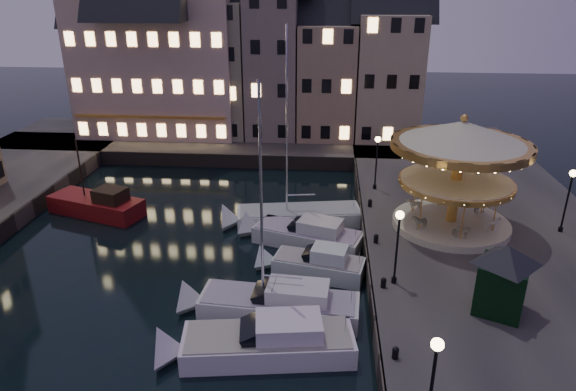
# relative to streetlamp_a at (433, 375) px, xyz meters

# --- Properties ---
(ground) EXTENTS (160.00, 160.00, 0.00)m
(ground) POSITION_rel_streetlamp_a_xyz_m (-7.20, 9.00, -4.02)
(ground) COLOR black
(ground) RESTS_ON ground
(quay_east) EXTENTS (16.00, 56.00, 1.30)m
(quay_east) POSITION_rel_streetlamp_a_xyz_m (6.80, 15.00, -3.37)
(quay_east) COLOR #474442
(quay_east) RESTS_ON ground
(quay_north) EXTENTS (44.00, 12.00, 1.30)m
(quay_north) POSITION_rel_streetlamp_a_xyz_m (-15.20, 37.00, -3.37)
(quay_north) COLOR #474442
(quay_north) RESTS_ON ground
(quaywall_e) EXTENTS (0.15, 44.00, 1.30)m
(quaywall_e) POSITION_rel_streetlamp_a_xyz_m (-1.20, 15.00, -3.37)
(quaywall_e) COLOR #47423A
(quaywall_e) RESTS_ON ground
(quaywall_n) EXTENTS (48.00, 0.15, 1.30)m
(quaywall_n) POSITION_rel_streetlamp_a_xyz_m (-13.20, 31.00, -3.37)
(quaywall_n) COLOR #47423A
(quaywall_n) RESTS_ON ground
(streetlamp_a) EXTENTS (0.44, 0.44, 4.17)m
(streetlamp_a) POSITION_rel_streetlamp_a_xyz_m (0.00, 0.00, 0.00)
(streetlamp_a) COLOR black
(streetlamp_a) RESTS_ON quay_east
(streetlamp_b) EXTENTS (0.44, 0.44, 4.17)m
(streetlamp_b) POSITION_rel_streetlamp_a_xyz_m (0.00, 10.00, 0.00)
(streetlamp_b) COLOR black
(streetlamp_b) RESTS_ON quay_east
(streetlamp_c) EXTENTS (0.44, 0.44, 4.17)m
(streetlamp_c) POSITION_rel_streetlamp_a_xyz_m (0.00, 23.50, 0.00)
(streetlamp_c) COLOR black
(streetlamp_c) RESTS_ON quay_east
(streetlamp_d) EXTENTS (0.44, 0.44, 4.17)m
(streetlamp_d) POSITION_rel_streetlamp_a_xyz_m (11.30, 17.00, 0.00)
(streetlamp_d) COLOR black
(streetlamp_d) RESTS_ON quay_east
(bollard_a) EXTENTS (0.30, 0.30, 0.57)m
(bollard_a) POSITION_rel_streetlamp_a_xyz_m (-0.60, 4.00, -2.41)
(bollard_a) COLOR black
(bollard_a) RESTS_ON quay_east
(bollard_b) EXTENTS (0.30, 0.30, 0.57)m
(bollard_b) POSITION_rel_streetlamp_a_xyz_m (-0.60, 9.50, -2.41)
(bollard_b) COLOR black
(bollard_b) RESTS_ON quay_east
(bollard_c) EXTENTS (0.30, 0.30, 0.57)m
(bollard_c) POSITION_rel_streetlamp_a_xyz_m (-0.60, 14.50, -2.41)
(bollard_c) COLOR black
(bollard_c) RESTS_ON quay_east
(bollard_d) EXTENTS (0.30, 0.30, 0.57)m
(bollard_d) POSITION_rel_streetlamp_a_xyz_m (-0.60, 20.00, -2.41)
(bollard_d) COLOR black
(bollard_d) RESTS_ON quay_east
(townhouse_na) EXTENTS (5.50, 8.00, 12.80)m
(townhouse_na) POSITION_rel_streetlamp_a_xyz_m (-26.70, 39.00, 3.76)
(townhouse_na) COLOR gray
(townhouse_na) RESTS_ON quay_north
(townhouse_nb) EXTENTS (6.16, 8.00, 13.80)m
(townhouse_nb) POSITION_rel_streetlamp_a_xyz_m (-21.25, 39.00, 4.26)
(townhouse_nb) COLOR gray
(townhouse_nb) RESTS_ON quay_north
(townhouse_nc) EXTENTS (6.82, 8.00, 14.80)m
(townhouse_nc) POSITION_rel_streetlamp_a_xyz_m (-15.20, 39.00, 4.76)
(townhouse_nc) COLOR gray
(townhouse_nc) RESTS_ON quay_north
(townhouse_nd) EXTENTS (5.50, 8.00, 15.80)m
(townhouse_nd) POSITION_rel_streetlamp_a_xyz_m (-9.45, 39.00, 5.26)
(townhouse_nd) COLOR gray
(townhouse_nd) RESTS_ON quay_north
(townhouse_ne) EXTENTS (6.16, 8.00, 12.80)m
(townhouse_ne) POSITION_rel_streetlamp_a_xyz_m (-4.00, 39.00, 3.76)
(townhouse_ne) COLOR #9D8469
(townhouse_ne) RESTS_ON quay_north
(townhouse_nf) EXTENTS (6.82, 8.00, 13.80)m
(townhouse_nf) POSITION_rel_streetlamp_a_xyz_m (2.05, 39.00, 4.26)
(townhouse_nf) COLOR tan
(townhouse_nf) RESTS_ON quay_north
(hotel_corner) EXTENTS (17.60, 9.00, 16.80)m
(hotel_corner) POSITION_rel_streetlamp_a_xyz_m (-21.20, 39.00, 5.76)
(hotel_corner) COLOR beige
(hotel_corner) RESTS_ON quay_north
(motorboat_b) EXTENTS (9.04, 3.73, 2.15)m
(motorboat_b) POSITION_rel_streetlamp_a_xyz_m (-6.57, 5.29, -3.37)
(motorboat_b) COLOR silver
(motorboat_b) RESTS_ON ground
(motorboat_c) EXTENTS (9.28, 3.06, 12.29)m
(motorboat_c) POSITION_rel_streetlamp_a_xyz_m (-6.37, 8.42, -3.34)
(motorboat_c) COLOR silver
(motorboat_c) RESTS_ON ground
(motorboat_d) EXTENTS (6.37, 3.19, 2.15)m
(motorboat_d) POSITION_rel_streetlamp_a_xyz_m (-4.45, 12.63, -3.38)
(motorboat_d) COLOR silver
(motorboat_d) RESTS_ON ground
(motorboat_e) EXTENTS (8.12, 4.63, 2.15)m
(motorboat_e) POSITION_rel_streetlamp_a_xyz_m (-5.23, 16.43, -3.37)
(motorboat_e) COLOR silver
(motorboat_e) RESTS_ON ground
(motorboat_f) EXTENTS (9.89, 4.04, 13.08)m
(motorboat_f) POSITION_rel_streetlamp_a_xyz_m (-6.19, 19.42, -3.49)
(motorboat_f) COLOR silver
(motorboat_f) RESTS_ON ground
(red_fishing_boat) EXTENTS (7.60, 4.61, 5.86)m
(red_fishing_boat) POSITION_rel_streetlamp_a_xyz_m (-20.62, 19.94, -3.32)
(red_fishing_boat) COLOR maroon
(red_fishing_boat) RESTS_ON ground
(carousel) EXTENTS (8.53, 8.53, 7.46)m
(carousel) POSITION_rel_streetlamp_a_xyz_m (4.42, 17.12, 2.20)
(carousel) COLOR beige
(carousel) RESTS_ON quay_east
(ticket_kiosk) EXTENTS (3.43, 3.43, 4.02)m
(ticket_kiosk) POSITION_rel_streetlamp_a_xyz_m (4.74, 7.89, -0.33)
(ticket_kiosk) COLOR black
(ticket_kiosk) RESTS_ON quay_east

